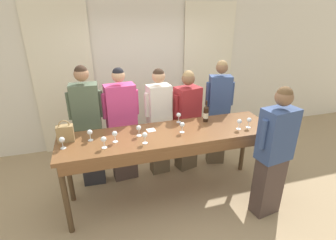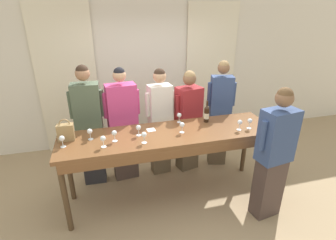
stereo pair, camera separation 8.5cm
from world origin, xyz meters
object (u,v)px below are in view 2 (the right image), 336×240
Objects in this scene: wine_bottle at (207,114)px; guest_navy_coat at (220,113)px; wine_glass_center_mid at (90,132)px; guest_cream_sweater at (160,121)px; wine_glass_center_right at (103,139)px; wine_glass_front_mid at (144,135)px; tasting_bar at (170,140)px; guest_olive_jacket at (89,126)px; wine_glass_back_left at (62,139)px; guest_striped_shirt at (188,121)px; guest_pink_top at (123,125)px; wine_glass_back_right at (240,123)px; wine_glass_front_left at (179,116)px; handbag at (66,132)px; wine_glass_center_left at (114,134)px; host_pouring at (274,155)px; wine_glass_back_mid at (250,121)px; wine_glass_front_right at (138,128)px; wine_glass_near_host at (182,125)px.

wine_bottle is 0.67m from guest_navy_coat.
wine_glass_center_mid is 0.08× the size of guest_cream_sweater.
wine_glass_front_mid is at bearing -2.98° from wine_glass_center_right.
wine_glass_center_mid is at bearing -175.21° from wine_bottle.
guest_olive_jacket reaches higher than tasting_bar.
guest_striped_shirt is (1.83, 0.71, -0.28)m from wine_glass_back_left.
wine_glass_center_mid is 0.79m from guest_pink_top.
wine_glass_back_right is 1.25m from guest_cream_sweater.
wine_glass_front_mid is at bearing -78.31° from guest_pink_top.
guest_olive_jacket is 1.10× the size of guest_striped_shirt.
wine_glass_front_left is at bearing 147.54° from wine_glass_back_right.
wine_bottle is 1.96m from wine_glass_back_left.
wine_glass_center_right is 2.10m from guest_navy_coat.
wine_glass_center_right is 0.49m from wine_glass_back_left.
wine_glass_center_right is at bearing -136.91° from guest_cream_sweater.
wine_bottle is 0.40m from wine_glass_front_left.
wine_bottle is at bearing 4.79° from wine_glass_center_mid.
guest_pink_top is at bearing 35.24° from handbag.
wine_glass_center_left reaches higher than tasting_bar.
handbag is at bearing 173.14° from tasting_bar.
guest_navy_coat reaches higher than guest_striped_shirt.
guest_olive_jacket reaches higher than guest_striped_shirt.
host_pouring is (1.71, -1.33, -0.02)m from guest_pink_top.
tasting_bar is 0.85m from guest_striped_shirt.
wine_glass_back_left and wine_glass_back_mid have the same top height.
guest_navy_coat is at bearing -0.00° from guest_cream_sweater.
guest_pink_top is (0.31, 0.83, -0.23)m from wine_glass_center_right.
wine_glass_center_right is at bearing -179.60° from wine_glass_back_mid.
wine_glass_front_left is at bearing -62.49° from guest_cream_sweater.
guest_olive_jacket reaches higher than wine_glass_back_mid.
guest_olive_jacket is (0.29, 0.71, -0.18)m from wine_glass_back_left.
wine_bottle is at bearing 7.31° from wine_glass_back_left.
wine_bottle is at bearing 10.16° from wine_glass_front_right.
wine_glass_front_left and wine_glass_front_right have the same top height.
wine_bottle is 2.18× the size of wine_glass_back_left.
guest_navy_coat is at bearing 33.09° from tasting_bar.
wine_glass_center_right is at bearing -34.63° from handbag.
guest_cream_sweater is at bearing 180.00° from guest_striped_shirt.
guest_striped_shirt is at bearing 126.03° from wine_glass_back_mid.
wine_glass_front_left is 0.85m from wine_glass_back_right.
wine_glass_center_mid is (-1.63, -0.14, -0.02)m from wine_bottle.
handbag reaches higher than wine_glass_back_mid.
wine_glass_near_host is (0.88, 0.02, 0.00)m from wine_glass_center_left.
wine_glass_front_right is 1.00× the size of wine_glass_back_left.
guest_navy_coat is (1.92, 0.83, -0.19)m from wine_glass_center_right.
wine_glass_back_left is at bearing -137.81° from guest_pink_top.
wine_glass_center_right is 0.09× the size of guest_striped_shirt.
wine_glass_center_right is 1.00× the size of wine_glass_near_host.
wine_glass_center_left and wine_glass_back_left have the same top height.
wine_glass_center_mid is (-0.64, 0.27, -0.00)m from wine_glass_front_mid.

